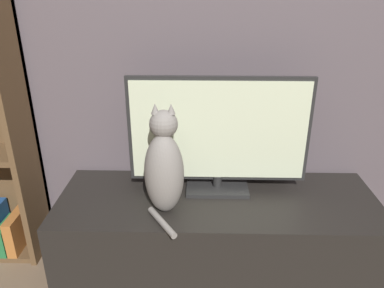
% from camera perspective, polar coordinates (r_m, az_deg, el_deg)
% --- Properties ---
extents(wall_back, '(4.80, 0.05, 2.60)m').
position_cam_1_polar(wall_back, '(1.90, 4.29, 19.94)').
color(wall_back, '#564C51').
rests_on(wall_back, ground_plane).
extents(tv_stand, '(1.56, 0.56, 0.45)m').
position_cam_1_polar(tv_stand, '(1.97, 3.76, -13.75)').
color(tv_stand, black).
rests_on(tv_stand, ground_plane).
extents(tv, '(0.87, 0.19, 0.58)m').
position_cam_1_polar(tv, '(1.79, 3.94, 1.40)').
color(tv, black).
rests_on(tv, tv_stand).
extents(cat, '(0.18, 0.31, 0.50)m').
position_cam_1_polar(cat, '(1.66, -4.26, -3.57)').
color(cat, gray).
rests_on(cat, tv_stand).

